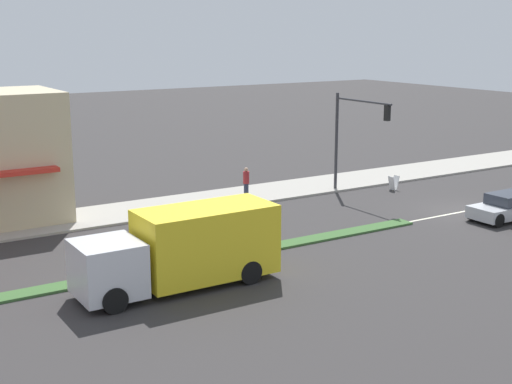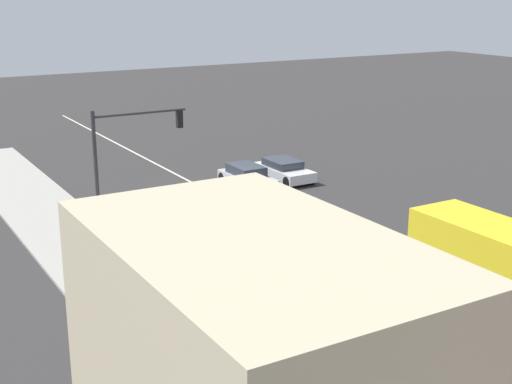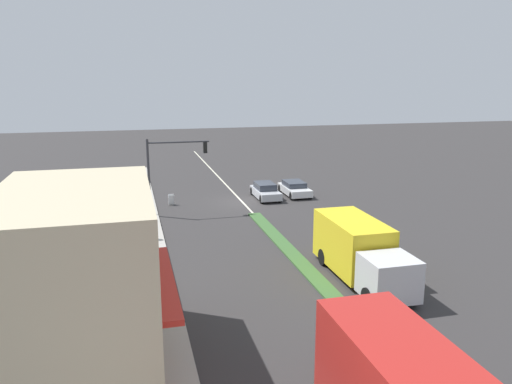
{
  "view_description": "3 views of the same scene",
  "coord_description": "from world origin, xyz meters",
  "px_view_note": "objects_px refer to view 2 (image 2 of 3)",
  "views": [
    {
      "loc": [
        -24.66,
        28.18,
        9.24
      ],
      "look_at": [
        1.36,
        11.86,
        2.23
      ],
      "focal_mm": 50.0,
      "sensor_mm": 36.0,
      "label": 1
    },
    {
      "loc": [
        17.23,
        33.05,
        10.93
      ],
      "look_at": [
        1.29,
        6.12,
        1.96
      ],
      "focal_mm": 50.0,
      "sensor_mm": 36.0,
      "label": 2
    },
    {
      "loc": [
        8.87,
        39.04,
        10.01
      ],
      "look_at": [
        0.67,
        7.23,
        2.47
      ],
      "focal_mm": 35.0,
      "sensor_mm": 36.0,
      "label": 3
    }
  ],
  "objects_px": {
    "traffic_signal_main": "(125,147)",
    "pedestrian": "(133,252)",
    "delivery_truck": "(499,265)",
    "van_white": "(284,170)",
    "warning_aframe_sign": "(115,203)",
    "sedan_silver": "(248,177)"
  },
  "relations": [
    {
      "from": "traffic_signal_main",
      "to": "pedestrian",
      "type": "xyz_separation_m",
      "value": [
        2.0,
        5.81,
        -2.86
      ]
    },
    {
      "from": "delivery_truck",
      "to": "van_white",
      "type": "distance_m",
      "value": 18.67
    },
    {
      "from": "pedestrian",
      "to": "warning_aframe_sign",
      "type": "xyz_separation_m",
      "value": [
        -2.36,
        -8.73,
        -0.61
      ]
    },
    {
      "from": "traffic_signal_main",
      "to": "sedan_silver",
      "type": "bearing_deg",
      "value": -159.1
    },
    {
      "from": "pedestrian",
      "to": "delivery_truck",
      "type": "xyz_separation_m",
      "value": [
        -10.32,
        8.92,
        0.43
      ]
    },
    {
      "from": "pedestrian",
      "to": "delivery_truck",
      "type": "relative_size",
      "value": 0.23
    },
    {
      "from": "sedan_silver",
      "to": "pedestrian",
      "type": "bearing_deg",
      "value": 41.04
    },
    {
      "from": "traffic_signal_main",
      "to": "van_white",
      "type": "distance_m",
      "value": 12.19
    },
    {
      "from": "traffic_signal_main",
      "to": "sedan_silver",
      "type": "relative_size",
      "value": 1.38
    },
    {
      "from": "traffic_signal_main",
      "to": "delivery_truck",
      "type": "relative_size",
      "value": 0.75
    },
    {
      "from": "warning_aframe_sign",
      "to": "van_white",
      "type": "relative_size",
      "value": 0.2
    },
    {
      "from": "pedestrian",
      "to": "van_white",
      "type": "bearing_deg",
      "value": -144.03
    },
    {
      "from": "warning_aframe_sign",
      "to": "van_white",
      "type": "height_order",
      "value": "van_white"
    },
    {
      "from": "pedestrian",
      "to": "sedan_silver",
      "type": "xyz_separation_m",
      "value": [
        -10.32,
        -8.98,
        -0.41
      ]
    },
    {
      "from": "delivery_truck",
      "to": "sedan_silver",
      "type": "height_order",
      "value": "delivery_truck"
    },
    {
      "from": "pedestrian",
      "to": "delivery_truck",
      "type": "distance_m",
      "value": 13.65
    },
    {
      "from": "pedestrian",
      "to": "delivery_truck",
      "type": "bearing_deg",
      "value": 139.17
    },
    {
      "from": "pedestrian",
      "to": "sedan_silver",
      "type": "relative_size",
      "value": 0.43
    },
    {
      "from": "delivery_truck",
      "to": "sedan_silver",
      "type": "bearing_deg",
      "value": -90.0
    },
    {
      "from": "traffic_signal_main",
      "to": "delivery_truck",
      "type": "height_order",
      "value": "traffic_signal_main"
    },
    {
      "from": "pedestrian",
      "to": "warning_aframe_sign",
      "type": "distance_m",
      "value": 9.07
    },
    {
      "from": "traffic_signal_main",
      "to": "warning_aframe_sign",
      "type": "bearing_deg",
      "value": -97.1
    }
  ]
}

